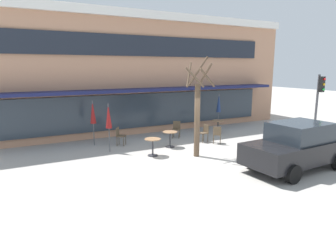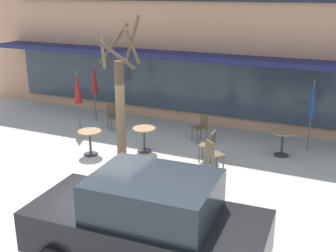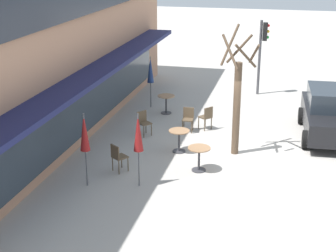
# 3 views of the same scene
# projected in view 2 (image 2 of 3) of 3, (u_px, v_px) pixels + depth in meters

# --- Properties ---
(ground_plane) EXTENTS (80.00, 80.00, 0.00)m
(ground_plane) POSITION_uv_depth(u_px,v_px,m) (110.00, 188.00, 10.59)
(ground_plane) COLOR #ADA8A0
(building_facade) EXTENTS (19.68, 9.10, 6.82)m
(building_facade) POSITION_uv_depth(u_px,v_px,m) (230.00, 22.00, 18.15)
(building_facade) COLOR tan
(building_facade) RESTS_ON ground
(cafe_table_near_wall) EXTENTS (0.70, 0.70, 0.76)m
(cafe_table_near_wall) POSITION_uv_depth(u_px,v_px,m) (144.00, 136.00, 12.81)
(cafe_table_near_wall) COLOR #333338
(cafe_table_near_wall) RESTS_ON ground
(cafe_table_streetside) EXTENTS (0.70, 0.70, 0.76)m
(cafe_table_streetside) POSITION_uv_depth(u_px,v_px,m) (283.00, 139.00, 12.48)
(cafe_table_streetside) COLOR #333338
(cafe_table_streetside) RESTS_ON ground
(cafe_table_by_tree) EXTENTS (0.70, 0.70, 0.76)m
(cafe_table_by_tree) POSITION_uv_depth(u_px,v_px,m) (90.00, 139.00, 12.55)
(cafe_table_by_tree) COLOR #333338
(cafe_table_by_tree) RESTS_ON ground
(patio_umbrella_green_folded) EXTENTS (0.28, 0.28, 2.20)m
(patio_umbrella_green_folded) POSITION_uv_depth(u_px,v_px,m) (77.00, 88.00, 14.06)
(patio_umbrella_green_folded) COLOR #4C4C51
(patio_umbrella_green_folded) RESTS_ON ground
(patio_umbrella_cream_folded) EXTENTS (0.28, 0.28, 2.20)m
(patio_umbrella_cream_folded) POSITION_uv_depth(u_px,v_px,m) (94.00, 79.00, 15.46)
(patio_umbrella_cream_folded) COLOR #4C4C51
(patio_umbrella_cream_folded) RESTS_ON ground
(patio_umbrella_corner_open) EXTENTS (0.28, 0.28, 2.20)m
(patio_umbrella_corner_open) POSITION_uv_depth(u_px,v_px,m) (313.00, 99.00, 12.60)
(patio_umbrella_corner_open) COLOR #4C4C51
(patio_umbrella_corner_open) RESTS_ON ground
(cafe_chair_0) EXTENTS (0.56, 0.56, 0.89)m
(cafe_chair_0) POSITION_uv_depth(u_px,v_px,m) (201.00, 126.00, 13.69)
(cafe_chair_0) COLOR brown
(cafe_chair_0) RESTS_ON ground
(cafe_chair_1) EXTENTS (0.42, 0.42, 0.89)m
(cafe_chair_1) POSITION_uv_depth(u_px,v_px,m) (209.00, 144.00, 12.09)
(cafe_chair_1) COLOR brown
(cafe_chair_1) RESTS_ON ground
(cafe_chair_2) EXTENTS (0.56, 0.56, 0.89)m
(cafe_chair_2) POSITION_uv_depth(u_px,v_px,m) (113.00, 115.00, 14.87)
(cafe_chair_2) COLOR brown
(cafe_chair_2) RESTS_ON ground
(cafe_chair_3) EXTENTS (0.56, 0.56, 0.89)m
(cafe_chair_3) POSITION_uv_depth(u_px,v_px,m) (213.00, 153.00, 11.41)
(cafe_chair_3) COLOR brown
(cafe_chair_3) RESTS_ON ground
(parked_sedan) EXTENTS (4.29, 2.18, 1.76)m
(parked_sedan) POSITION_uv_depth(u_px,v_px,m) (148.00, 222.00, 7.35)
(parked_sedan) COLOR black
(parked_sedan) RESTS_ON ground
(street_tree) EXTENTS (1.23, 1.25, 4.22)m
(street_tree) POSITION_uv_depth(u_px,v_px,m) (121.00, 108.00, 10.68)
(street_tree) COLOR brown
(street_tree) RESTS_ON ground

